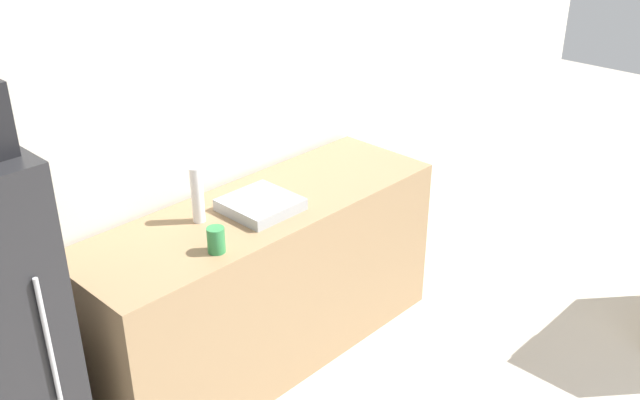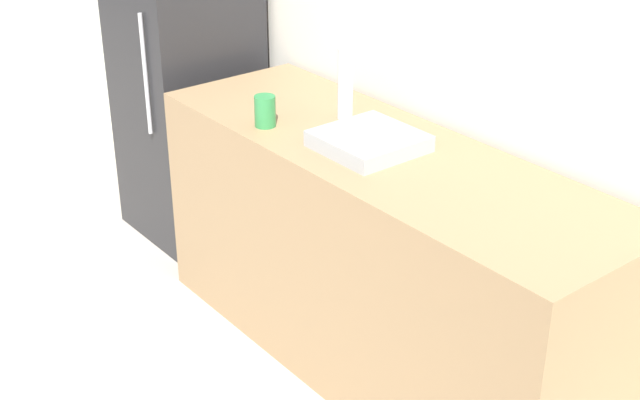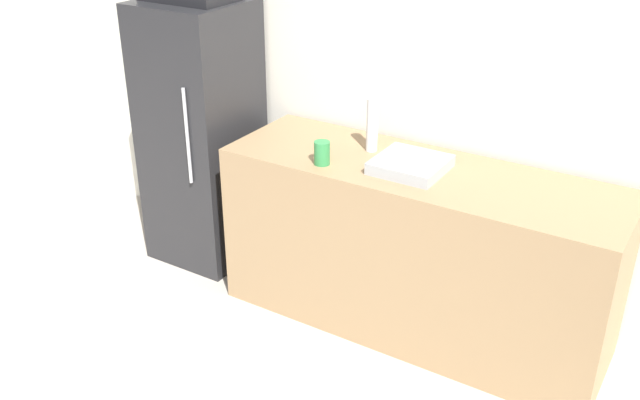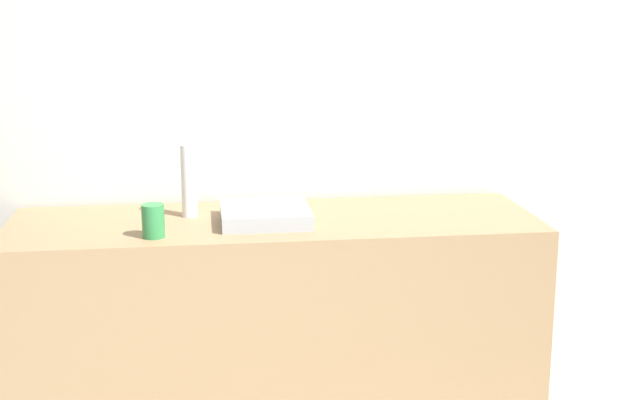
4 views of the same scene
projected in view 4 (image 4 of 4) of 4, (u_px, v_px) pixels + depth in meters
wall_back at (264, 113)px, 3.77m from camera, size 8.00×0.06×2.60m
counter at (276, 331)px, 3.58m from camera, size 2.06×0.66×0.93m
sink_basin at (265, 214)px, 3.43m from camera, size 0.34×0.34×0.06m
bottle_tall at (189, 181)px, 3.49m from camera, size 0.06×0.06×0.29m
bottle_short at (153, 221)px, 3.21m from camera, size 0.08×0.08×0.12m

